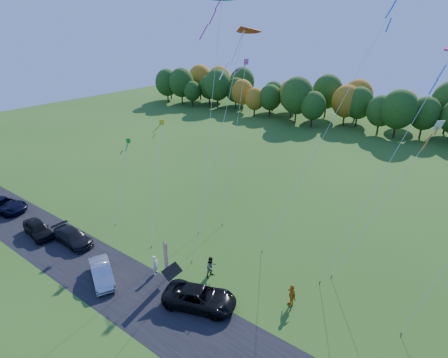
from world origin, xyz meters
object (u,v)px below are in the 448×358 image
Objects in this scene: silver_sedan at (102,273)px; feather_flag at (166,257)px; black_suv at (200,297)px; person_east at (292,295)px.

silver_sedan is 5.77m from feather_flag.
silver_sedan is 1.14× the size of feather_flag.
person_east is at bearing -73.18° from black_suv.
silver_sedan is at bearing -144.31° from feather_flag.
feather_flag is (-4.10, 0.60, 1.61)m from black_suv.
feather_flag is (4.49, 3.23, 1.66)m from silver_sedan.
person_east is 10.48m from feather_flag.
person_east is 0.48× the size of feather_flag.
black_suv is 1.26× the size of silver_sedan.
feather_flag is at bearing -122.46° from person_east.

